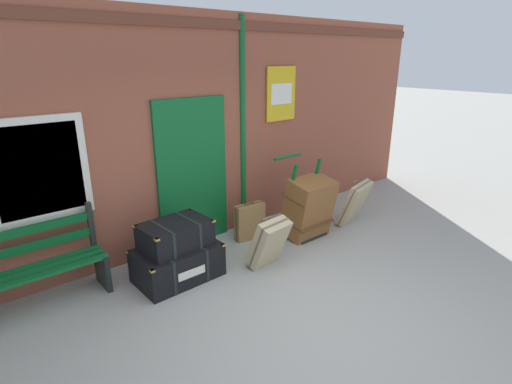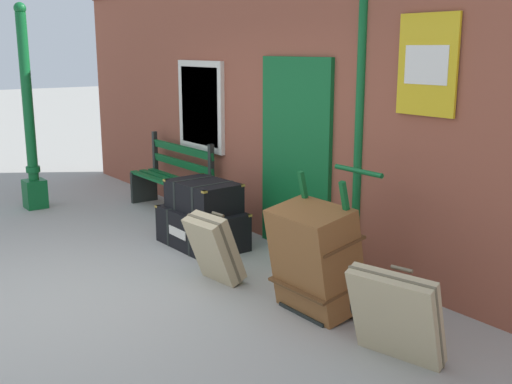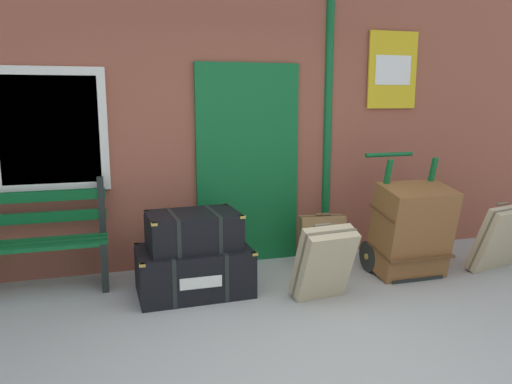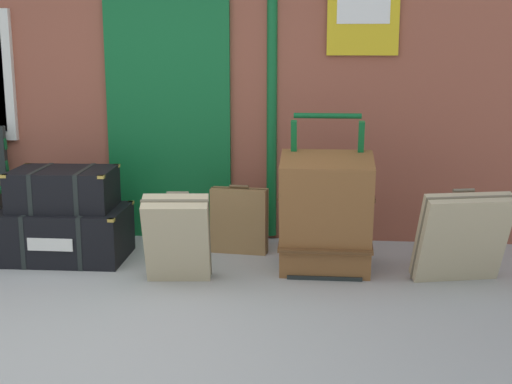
{
  "view_description": "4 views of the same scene",
  "coord_description": "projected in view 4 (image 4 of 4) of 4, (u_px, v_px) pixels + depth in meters",
  "views": [
    {
      "loc": [
        -2.65,
        -2.28,
        2.63
      ],
      "look_at": [
        0.65,
        1.65,
        0.87
      ],
      "focal_mm": 28.03,
      "sensor_mm": 36.0,
      "label": 1
    },
    {
      "loc": [
        5.22,
        -1.85,
        2.19
      ],
      "look_at": [
        0.61,
        1.55,
        0.86
      ],
      "focal_mm": 43.82,
      "sensor_mm": 36.0,
      "label": 2
    },
    {
      "loc": [
        -1.29,
        -2.61,
        1.74
      ],
      "look_at": [
        0.07,
        1.9,
        0.86
      ],
      "focal_mm": 35.08,
      "sensor_mm": 36.0,
      "label": 3
    },
    {
      "loc": [
        1.5,
        -3.66,
        1.73
      ],
      "look_at": [
        1.0,
        1.63,
        0.6
      ],
      "focal_mm": 49.1,
      "sensor_mm": 36.0,
      "label": 4
    }
  ],
  "objects": [
    {
      "name": "brick_facade",
      "position": [
        155.0,
        58.0,
        6.25
      ],
      "size": [
        10.4,
        0.35,
        3.2
      ],
      "color": "brown",
      "rests_on": "ground"
    },
    {
      "name": "porters_trolley",
      "position": [
        325.0,
        234.0,
        5.48
      ],
      "size": [
        0.71,
        0.65,
        1.19
      ],
      "color": "black",
      "rests_on": "ground"
    },
    {
      "name": "steamer_trunk_middle",
      "position": [
        64.0,
        189.0,
        5.65
      ],
      "size": [
        0.84,
        0.59,
        0.33
      ],
      "color": "black",
      "rests_on": "steamer_trunk_base"
    },
    {
      "name": "ground_plane",
      "position": [
        59.0,
        348.0,
        4.06
      ],
      "size": [
        60.0,
        60.0,
        0.0
      ],
      "primitive_type": "plane",
      "color": "#A3A099"
    },
    {
      "name": "suitcase_olive",
      "position": [
        177.0,
        238.0,
        5.09
      ],
      "size": [
        0.51,
        0.47,
        0.68
      ],
      "color": "tan",
      "rests_on": "ground"
    },
    {
      "name": "suitcase_brown",
      "position": [
        462.0,
        238.0,
        5.08
      ],
      "size": [
        0.71,
        0.5,
        0.71
      ],
      "color": "tan",
      "rests_on": "ground"
    },
    {
      "name": "suitcase_tan",
      "position": [
        239.0,
        221.0,
        5.87
      ],
      "size": [
        0.48,
        0.2,
        0.59
      ],
      "color": "olive",
      "rests_on": "ground"
    },
    {
      "name": "large_brown_trunk",
      "position": [
        326.0,
        214.0,
        5.26
      ],
      "size": [
        0.7,
        0.59,
        0.94
      ],
      "color": "brown",
      "rests_on": "ground"
    },
    {
      "name": "steamer_trunk_base",
      "position": [
        65.0,
        233.0,
        5.71
      ],
      "size": [
        1.02,
        0.67,
        0.43
      ],
      "color": "black",
      "rests_on": "ground"
    }
  ]
}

